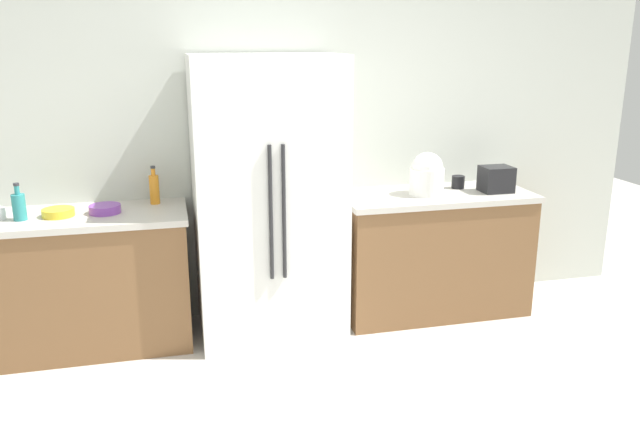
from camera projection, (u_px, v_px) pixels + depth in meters
kitchen_back_panel at (276, 105)px, 4.36m from camera, size 5.50×0.10×2.98m
counter_left at (69, 282)px, 3.99m from camera, size 1.50×0.61×0.88m
counter_right at (433, 252)px, 4.55m from camera, size 1.35×0.61×0.88m
refrigerator at (268, 199)px, 4.10m from camera, size 0.94×0.69×1.84m
toaster at (496, 179)px, 4.45m from camera, size 0.21×0.18×0.18m
rice_cooker at (427, 175)px, 4.36m from camera, size 0.24×0.24×0.30m
bottle_a at (19, 206)px, 3.75m from camera, size 0.08×0.08×0.23m
bottle_b at (154, 188)px, 4.12m from camera, size 0.06×0.06×0.25m
cup_b at (458, 182)px, 4.57m from camera, size 0.09×0.09×0.09m
bowl_a at (58, 212)px, 3.84m from camera, size 0.19×0.19×0.05m
bowl_b at (105, 209)px, 3.91m from camera, size 0.19×0.19×0.05m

